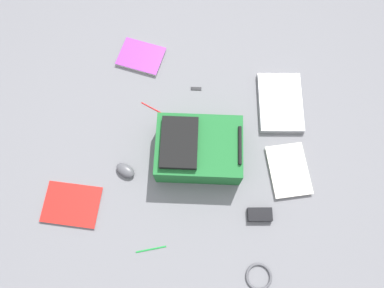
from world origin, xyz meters
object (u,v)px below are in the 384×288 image
(pen_blue, at_px, (151,249))
(pen_black, at_px, (153,109))
(laptop, at_px, (280,103))
(usb_stick, at_px, (196,88))
(cable_coil, at_px, (259,277))
(backpack, at_px, (198,149))
(book_blue, at_px, (288,170))
(book_manual, at_px, (72,204))
(power_brick, at_px, (260,215))
(computer_mouse, at_px, (125,170))
(book_red, at_px, (141,57))

(pen_blue, bearing_deg, pen_black, -161.54)
(laptop, bearing_deg, usb_stick, -84.10)
(laptop, xyz_separation_m, cable_coil, (0.87, 0.10, -0.01))
(backpack, height_order, usb_stick, backpack)
(cable_coil, xyz_separation_m, pen_blue, (0.03, -0.51, -0.00))
(backpack, distance_m, cable_coil, 0.65)
(backpack, xyz_separation_m, book_blue, (-0.05, 0.46, -0.08))
(pen_blue, bearing_deg, usb_stick, -177.09)
(book_manual, height_order, usb_stick, book_manual)
(laptop, distance_m, pen_blue, 0.99)
(pen_blue, bearing_deg, power_brick, 124.38)
(book_blue, xyz_separation_m, computer_mouse, (0.24, -0.77, 0.01))
(cable_coil, xyz_separation_m, pen_black, (-0.65, -0.74, -0.00))
(laptop, distance_m, pen_black, 0.67)
(book_red, relative_size, pen_blue, 1.67)
(backpack, distance_m, book_red, 0.65)
(computer_mouse, relative_size, pen_black, 0.69)
(book_red, bearing_deg, backpack, 46.21)
(book_blue, distance_m, computer_mouse, 0.81)
(laptop, height_order, book_red, laptop)
(book_blue, bearing_deg, laptop, -160.52)
(cable_coil, height_order, power_brick, power_brick)
(laptop, bearing_deg, pen_blue, -24.20)
(computer_mouse, xyz_separation_m, pen_black, (-0.36, 0.02, -0.02))
(power_brick, height_order, pen_blue, power_brick)
(book_manual, bearing_deg, backpack, 130.11)
(book_red, relative_size, cable_coil, 1.97)
(laptop, xyz_separation_m, pen_blue, (0.91, -0.41, -0.01))
(cable_coil, bearing_deg, pen_black, -131.35)
(book_manual, distance_m, power_brick, 0.91)
(book_blue, xyz_separation_m, pen_black, (-0.12, -0.76, -0.01))
(book_blue, bearing_deg, usb_stick, -117.57)
(backpack, relative_size, book_manual, 1.60)
(laptop, xyz_separation_m, computer_mouse, (0.59, -0.65, 0.00))
(laptop, xyz_separation_m, power_brick, (0.60, 0.04, -0.00))
(laptop, height_order, power_brick, laptop)
(book_manual, xyz_separation_m, power_brick, (-0.22, 0.88, 0.01))
(power_brick, distance_m, pen_blue, 0.54)
(laptop, distance_m, book_red, 0.80)
(power_brick, bearing_deg, laptop, -176.41)
(book_blue, bearing_deg, computer_mouse, -72.57)
(laptop, relative_size, power_brick, 3.35)
(cable_coil, bearing_deg, usb_stick, -146.26)
(book_blue, height_order, usb_stick, book_blue)
(power_brick, relative_size, pen_black, 0.80)
(computer_mouse, bearing_deg, book_manual, -23.89)
(laptop, bearing_deg, book_manual, -45.67)
(computer_mouse, bearing_deg, cable_coil, 84.63)
(pen_black, bearing_deg, book_blue, 81.03)
(book_manual, relative_size, power_brick, 2.58)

